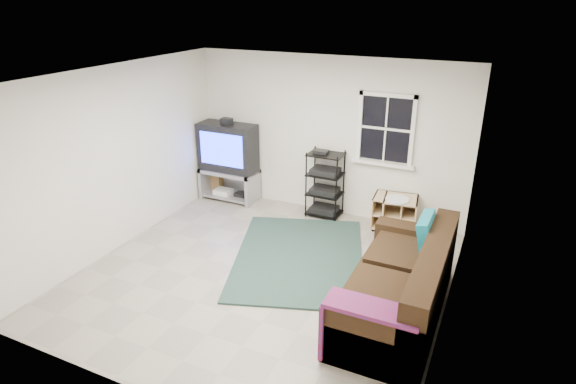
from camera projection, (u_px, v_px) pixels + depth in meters
The scene contains 8 objects.
room at pixel (385, 134), 7.38m from camera, with size 4.60×4.62×4.60m.
tv_unit at pixel (229, 156), 8.47m from camera, with size 1.02×0.51×1.50m.
av_rack at pixel (325, 188), 7.94m from camera, with size 0.56×0.41×1.12m.
side_table_left at pixel (389, 210), 7.60m from camera, with size 0.50×0.50×0.55m.
side_table_right at pixel (400, 211), 7.49m from camera, with size 0.57×0.58×0.59m.
sofa at pixel (400, 288), 5.47m from camera, with size 1.00×2.26×1.03m.
shag_rug at pixel (299, 257), 6.81m from camera, with size 1.76×2.42×0.03m, color #302115.
paper_bag at pixel (215, 182), 8.98m from camera, with size 0.28×0.18×0.41m, color olive.
Camera 1 is at (2.61, -4.85, 3.48)m, focal length 30.00 mm.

